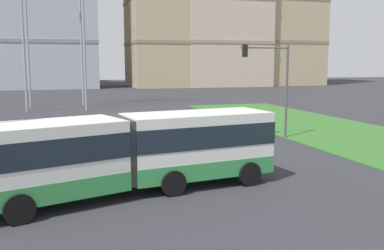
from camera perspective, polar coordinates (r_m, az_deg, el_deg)
The scene contains 3 objects.
articulated_bus at distance 17.05m, azimuth -7.64°, elevation -3.43°, with size 12.04×5.08×3.00m.
car_maroon_sedan at distance 29.03m, azimuth -16.62°, elevation -0.74°, with size 4.59×2.46×1.58m.
traffic_light_far_right at distance 29.35m, azimuth 10.48°, elevation 6.40°, with size 3.45×0.28×6.23m.
Camera 1 is at (-6.00, -4.11, 5.04)m, focal length 40.81 mm.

